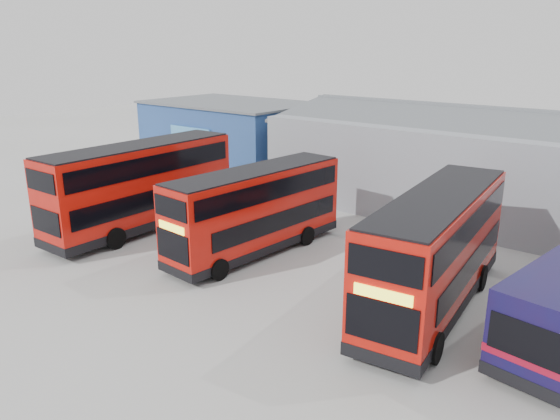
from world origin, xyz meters
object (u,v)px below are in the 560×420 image
at_px(office_block, 232,136).
at_px(double_decker_left, 141,188).
at_px(maintenance_shed, 552,173).
at_px(double_decker_right, 436,253).
at_px(panel_van, 135,158).
at_px(double_decker_centre, 256,212).

bearing_deg(office_block, double_decker_left, -64.35).
height_order(office_block, maintenance_shed, maintenance_shed).
height_order(double_decker_right, panel_van, double_decker_right).
bearing_deg(maintenance_shed, double_decker_right, -91.48).
distance_m(maintenance_shed, double_decker_right, 13.98).
xyz_separation_m(double_decker_left, panel_van, (-10.40, 7.17, -0.96)).
relative_size(maintenance_shed, double_decker_centre, 3.23).
relative_size(office_block, maintenance_shed, 0.40).
height_order(office_block, double_decker_centre, office_block).
bearing_deg(double_decker_right, panel_van, 159.48).
relative_size(double_decker_left, double_decker_right, 1.02).
distance_m(office_block, panel_van, 7.33).
bearing_deg(double_decker_left, double_decker_centre, -171.44).
bearing_deg(double_decker_right, office_block, 143.73).
relative_size(double_decker_centre, panel_van, 1.77).
height_order(double_decker_centre, panel_van, double_decker_centre).
bearing_deg(double_decker_centre, maintenance_shed, 60.44).
distance_m(office_block, double_decker_left, 14.53).
height_order(office_block, double_decker_left, office_block).
height_order(maintenance_shed, double_decker_centre, maintenance_shed).
bearing_deg(double_decker_centre, double_decker_left, -166.35).
relative_size(maintenance_shed, panel_van, 5.73).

